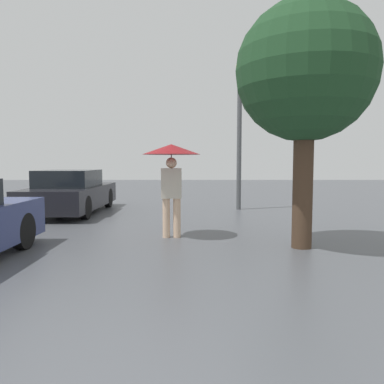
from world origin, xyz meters
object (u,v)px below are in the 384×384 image
at_px(parked_car_farthest, 73,193).
at_px(tree, 307,73).
at_px(street_lamp, 241,128).
at_px(pedestrian, 173,161).

bearing_deg(parked_car_farthest, tree, -39.63).
height_order(parked_car_farthest, street_lamp, street_lamp).
xyz_separation_m(parked_car_farthest, tree, (5.54, -4.59, 2.42)).
distance_m(pedestrian, parked_car_farthest, 4.96).
distance_m(parked_car_farthest, tree, 7.59).
height_order(tree, street_lamp, street_lamp).
height_order(pedestrian, parked_car_farthest, pedestrian).
bearing_deg(pedestrian, tree, -21.11).
bearing_deg(tree, pedestrian, 158.89).
distance_m(parked_car_farthest, street_lamp, 5.54).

